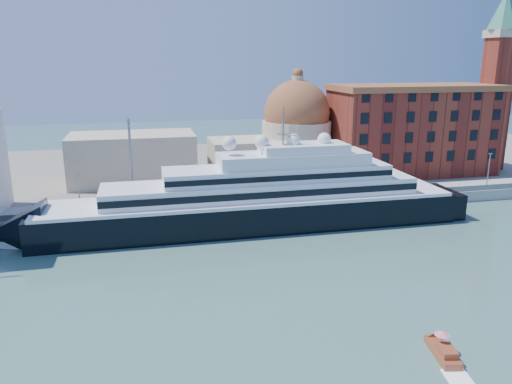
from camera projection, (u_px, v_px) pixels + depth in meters
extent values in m
plane|color=#37605A|center=(272.00, 277.00, 74.48)|extent=(400.00, 400.00, 0.00)
cube|color=gray|center=(231.00, 206.00, 106.16)|extent=(180.00, 10.00, 2.50)
cube|color=slate|center=(206.00, 168.00, 144.81)|extent=(260.00, 72.00, 2.00)
cube|color=slate|center=(235.00, 204.00, 101.45)|extent=(180.00, 0.10, 1.20)
cube|color=black|center=(251.00, 216.00, 95.98)|extent=(80.03, 12.31, 6.67)
cone|color=black|center=(16.00, 233.00, 86.75)|extent=(10.26, 12.31, 12.31)
cube|color=black|center=(437.00, 204.00, 104.82)|extent=(6.16, 11.29, 6.16)
cube|color=white|center=(251.00, 198.00, 95.06)|extent=(77.98, 12.52, 0.62)
cube|color=white|center=(262.00, 188.00, 95.04)|extent=(59.51, 10.26, 3.08)
cube|color=black|center=(268.00, 195.00, 90.21)|extent=(59.51, 0.15, 1.23)
cube|color=white|center=(277.00, 173.00, 94.98)|extent=(43.09, 9.23, 2.67)
cube|color=white|center=(293.00, 159.00, 94.99)|extent=(28.73, 8.21, 2.46)
cube|color=white|center=(304.00, 148.00, 94.92)|extent=(16.42, 7.18, 1.64)
cylinder|color=slate|center=(283.00, 126.00, 92.91)|extent=(0.31, 0.31, 7.18)
sphere|color=white|center=(229.00, 143.00, 91.39)|extent=(2.67, 2.67, 2.67)
sphere|color=white|center=(262.00, 142.00, 92.74)|extent=(2.67, 2.67, 2.67)
sphere|color=white|center=(293.00, 141.00, 94.10)|extent=(2.67, 2.67, 2.67)
sphere|color=white|center=(324.00, 140.00, 95.45)|extent=(2.67, 2.67, 2.67)
cube|color=white|center=(25.00, 243.00, 86.89)|extent=(11.00, 6.54, 1.39)
cube|color=white|center=(34.00, 237.00, 86.46)|extent=(3.98, 3.14, 1.04)
cube|color=maroon|center=(442.00, 353.00, 54.65)|extent=(3.03, 6.18, 0.99)
cube|color=maroon|center=(447.00, 351.00, 53.48)|extent=(2.01, 2.71, 0.79)
cylinder|color=slate|center=(442.00, 340.00, 54.81)|extent=(0.06, 0.06, 1.58)
cone|color=red|center=(443.00, 333.00, 54.58)|extent=(1.78, 1.78, 0.39)
cube|color=maroon|center=(412.00, 132.00, 131.50)|extent=(42.00, 18.00, 22.00)
cube|color=brown|center=(416.00, 87.00, 128.54)|extent=(43.00, 19.00, 1.50)
cube|color=maroon|center=(494.00, 105.00, 135.09)|extent=(6.00, 6.00, 35.00)
cube|color=beige|center=(503.00, 34.00, 130.34)|extent=(7.00, 7.00, 2.00)
cone|color=#3A7F64|center=(506.00, 9.00, 128.80)|extent=(8.40, 8.40, 10.00)
cylinder|color=beige|center=(296.00, 148.00, 131.58)|extent=(18.00, 18.00, 14.00)
sphere|color=brown|center=(297.00, 113.00, 129.27)|extent=(17.00, 17.00, 17.00)
cylinder|color=beige|center=(298.00, 82.00, 127.22)|extent=(3.00, 3.00, 3.00)
cube|color=beige|center=(246.00, 159.00, 127.14)|extent=(18.00, 14.00, 10.00)
cube|color=beige|center=(133.00, 158.00, 122.62)|extent=(30.00, 16.00, 12.00)
cylinder|color=slate|center=(79.00, 194.00, 95.40)|extent=(0.24, 0.24, 8.00)
cube|color=slate|center=(77.00, 173.00, 94.34)|extent=(0.80, 0.30, 0.25)
cylinder|color=slate|center=(233.00, 186.00, 101.98)|extent=(0.24, 0.24, 8.00)
cube|color=slate|center=(233.00, 166.00, 100.93)|extent=(0.80, 0.30, 0.25)
cylinder|color=slate|center=(369.00, 178.00, 108.57)|extent=(0.24, 0.24, 8.00)
cube|color=slate|center=(370.00, 160.00, 107.52)|extent=(0.80, 0.30, 0.25)
cylinder|color=slate|center=(488.00, 171.00, 115.16)|extent=(0.24, 0.24, 8.00)
cube|color=slate|center=(491.00, 154.00, 114.10)|extent=(0.80, 0.30, 0.25)
cylinder|color=slate|center=(131.00, 164.00, 98.19)|extent=(0.50, 0.50, 18.00)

